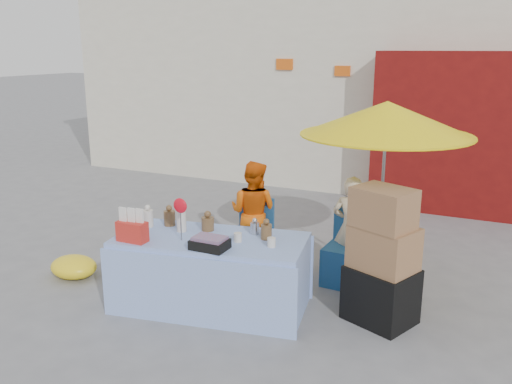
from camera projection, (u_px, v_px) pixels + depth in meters
The scene contains 10 objects.
ground at pixel (232, 289), 6.14m from camera, with size 80.00×80.00×0.00m, color slate.
backdrop at pixel (411, 26), 11.71m from camera, with size 14.00×8.00×7.80m.
market_table at pixel (211, 271), 5.65m from camera, with size 2.13×1.27×1.21m.
chair_left at pixel (249, 246), 6.75m from camera, with size 0.50×0.49×0.85m.
chair_right at pixel (347, 263), 6.24m from camera, with size 0.50×0.49×0.85m.
vendor_orange at pixel (253, 213), 6.76m from camera, with size 0.64×0.50×1.31m, color #ED600C.
vendor_beige at pixel (351, 229), 6.26m from camera, with size 0.46×0.30×1.25m, color beige.
umbrella at pixel (387, 119), 5.94m from camera, with size 1.90×1.90×2.09m.
box_stack at pixel (382, 262), 5.28m from camera, with size 0.77×0.71×1.38m.
tarp_bundle at pixel (74, 267), 6.44m from camera, with size 0.58×0.46×0.26m, color yellow.
Camera 1 is at (2.63, -5.00, 2.66)m, focal length 38.00 mm.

